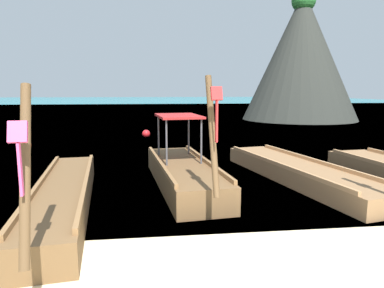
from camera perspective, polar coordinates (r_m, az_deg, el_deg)
name	(u,v)px	position (r m, az deg, el deg)	size (l,w,h in m)	color
sea_water	(156,103)	(65.77, -5.98, 6.69)	(120.00, 120.00, 0.00)	#147A89
longtail_boat_pink_ribbon	(64,196)	(7.95, -20.46, -8.07)	(1.78, 6.82, 2.63)	brown
longtail_boat_red_ribbon	(183,173)	(9.19, -1.45, -4.75)	(1.88, 5.59, 2.82)	brown
longtail_boat_blue_ribbon	(299,172)	(10.19, 17.28, -4.48)	(2.57, 6.63, 2.30)	olive
karst_rock	(303,59)	(31.63, 17.93, 13.24)	(10.20, 9.62, 10.88)	#2D302B
mooring_buoy_near	(25,145)	(15.89, -25.99, -0.20)	(0.52, 0.52, 0.52)	#EA5119
mooring_buoy_far	(146,134)	(18.66, -7.61, 1.70)	(0.42, 0.42, 0.42)	red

